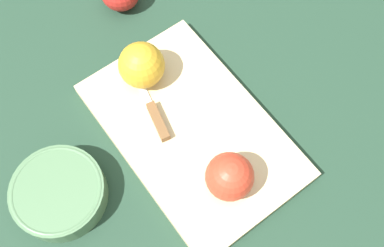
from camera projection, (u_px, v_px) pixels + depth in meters
name	position (u px, v px, depth m)	size (l,w,h in m)	color
ground_plane	(192.00, 133.00, 0.83)	(4.00, 4.00, 0.00)	#1E3828
cutting_board	(192.00, 131.00, 0.82)	(0.41, 0.26, 0.02)	#D1B789
apple_half_left	(229.00, 177.00, 0.73)	(0.08, 0.08, 0.08)	red
apple_half_right	(142.00, 65.00, 0.81)	(0.09, 0.09, 0.09)	gold
knife	(156.00, 117.00, 0.81)	(0.15, 0.05, 0.02)	silver
bowl	(59.00, 193.00, 0.76)	(0.16, 0.16, 0.05)	#4C704C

